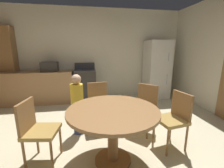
# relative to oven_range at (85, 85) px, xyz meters

# --- Properties ---
(ground_plane) EXTENTS (14.00, 14.00, 0.00)m
(ground_plane) POSITION_rel_oven_range_xyz_m (0.29, -2.42, -0.47)
(ground_plane) COLOR beige
(wall_back) EXTENTS (5.79, 0.12, 2.70)m
(wall_back) POSITION_rel_oven_range_xyz_m (0.29, 0.40, 0.88)
(wall_back) COLOR beige
(wall_back) RESTS_ON ground
(kitchen_counter) EXTENTS (1.96, 0.60, 0.90)m
(kitchen_counter) POSITION_rel_oven_range_xyz_m (-1.33, -0.00, -0.02)
(kitchen_counter) COLOR #9E754C
(kitchen_counter) RESTS_ON ground
(pantry_column) EXTENTS (0.44, 0.36, 2.10)m
(pantry_column) POSITION_rel_oven_range_xyz_m (-2.09, 0.18, 0.58)
(pantry_column) COLOR olive
(pantry_column) RESTS_ON ground
(oven_range) EXTENTS (0.60, 0.60, 1.10)m
(oven_range) POSITION_rel_oven_range_xyz_m (0.00, 0.00, 0.00)
(oven_range) COLOR #2D2B28
(oven_range) RESTS_ON ground
(refrigerator) EXTENTS (0.68, 0.68, 1.76)m
(refrigerator) POSITION_rel_oven_range_xyz_m (2.21, -0.05, 0.41)
(refrigerator) COLOR silver
(refrigerator) RESTS_ON ground
(microwave) EXTENTS (0.44, 0.32, 0.26)m
(microwave) POSITION_rel_oven_range_xyz_m (-0.96, -0.00, 0.56)
(microwave) COLOR #2D2B28
(microwave) RESTS_ON kitchen_counter
(dining_table) EXTENTS (1.18, 1.18, 0.76)m
(dining_table) POSITION_rel_oven_range_xyz_m (0.36, -2.66, 0.13)
(dining_table) COLOR olive
(dining_table) RESTS_ON ground
(chair_northeast) EXTENTS (0.57, 0.57, 0.87)m
(chair_northeast) POSITION_rel_oven_range_xyz_m (1.07, -1.96, 0.03)
(chair_northeast) COLOR olive
(chair_northeast) RESTS_ON ground
(chair_north) EXTENTS (0.44, 0.44, 0.87)m
(chair_north) POSITION_rel_oven_range_xyz_m (0.25, -1.66, 0.03)
(chair_north) COLOR olive
(chair_north) RESTS_ON ground
(chair_west) EXTENTS (0.46, 0.46, 0.87)m
(chair_west) POSITION_rel_oven_range_xyz_m (-0.63, -2.50, 0.03)
(chair_west) COLOR olive
(chair_west) RESTS_ON ground
(chair_east) EXTENTS (0.46, 0.46, 0.87)m
(chair_east) POSITION_rel_oven_range_xyz_m (1.34, -2.49, 0.03)
(chair_east) COLOR olive
(chair_east) RESTS_ON ground
(person_child) EXTENTS (0.30, 0.30, 1.09)m
(person_child) POSITION_rel_oven_range_xyz_m (-0.14, -1.86, 0.11)
(person_child) COLOR #3D4C84
(person_child) RESTS_ON ground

